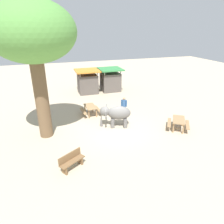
% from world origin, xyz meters
% --- Properties ---
extents(ground_plane, '(60.00, 60.00, 0.00)m').
position_xyz_m(ground_plane, '(0.00, 0.00, 0.00)').
color(ground_plane, '#BAA88C').
extents(elephant, '(2.26, 1.69, 1.57)m').
position_xyz_m(elephant, '(0.25, 0.27, 1.00)').
color(elephant, slate).
rests_on(elephant, ground_plane).
extents(person_handler, '(0.45, 0.32, 1.62)m').
position_xyz_m(person_handler, '(1.47, 1.79, 0.95)').
color(person_handler, '#3F3833').
rests_on(person_handler, ground_plane).
extents(shade_tree_main, '(4.94, 4.53, 8.28)m').
position_xyz_m(shade_tree_main, '(-4.62, 0.46, 6.35)').
color(shade_tree_main, brown).
rests_on(shade_tree_main, ground_plane).
extents(wooden_bench, '(1.40, 1.09, 0.88)m').
position_xyz_m(wooden_bench, '(-3.48, -3.53, 0.47)').
color(wooden_bench, brown).
rests_on(wooden_bench, ground_plane).
extents(picnic_table_near, '(2.07, 2.07, 0.78)m').
position_xyz_m(picnic_table_near, '(4.31, -1.56, 0.59)').
color(picnic_table_near, '#9E7A51').
rests_on(picnic_table_near, ground_plane).
extents(picnic_table_far, '(1.58, 1.60, 0.78)m').
position_xyz_m(picnic_table_far, '(-1.04, 2.87, 0.59)').
color(picnic_table_far, '#9E7A51').
rests_on(picnic_table_far, ground_plane).
extents(market_stall_orange, '(2.50, 2.50, 2.52)m').
position_xyz_m(market_stall_orange, '(0.00, 8.87, 1.14)').
color(market_stall_orange, '#59514C').
rests_on(market_stall_orange, ground_plane).
extents(market_stall_green, '(2.50, 2.50, 2.52)m').
position_xyz_m(market_stall_green, '(2.60, 8.87, 1.14)').
color(market_stall_green, '#59514C').
rests_on(market_stall_green, ground_plane).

